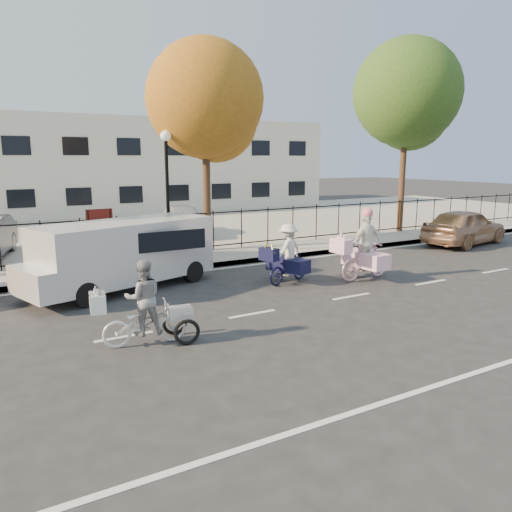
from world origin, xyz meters
TOP-DOWN VIEW (x-y plane):
  - ground at (0.00, 0.00)m, footprint 120.00×120.00m
  - road_markings at (0.00, 0.00)m, footprint 60.00×9.52m
  - curb at (0.00, 5.05)m, footprint 60.00×0.10m
  - sidewalk at (0.00, 6.10)m, footprint 60.00×2.20m
  - parking_lot at (0.00, 15.00)m, footprint 60.00×15.60m
  - iron_fence at (0.00, 7.20)m, footprint 58.00×0.06m
  - building at (0.00, 25.00)m, footprint 34.00×10.00m
  - lamppost at (0.50, 6.80)m, footprint 0.36×0.36m
  - street_sign at (-1.85, 6.80)m, footprint 0.85×0.06m
  - zebra_trike at (-2.74, -0.61)m, footprint 1.97×0.94m
  - unicorn_bike at (4.55, 1.26)m, footprint 2.14×1.49m
  - bull_bike at (2.36, 2.10)m, footprint 1.92×1.35m
  - white_van at (-1.95, 3.80)m, footprint 5.70×3.18m
  - gold_sedan at (12.31, 3.80)m, footprint 4.67×2.52m
  - lot_car_d at (2.75, 11.22)m, footprint 2.48×4.39m
  - tree_mid at (2.34, 7.36)m, footprint 4.23×4.23m
  - tree_east at (12.34, 7.36)m, footprint 4.85×4.85m

SIDE VIEW (x-z plane):
  - ground at x=0.00m, z-range 0.00..0.00m
  - road_markings at x=0.00m, z-range 0.00..0.01m
  - curb at x=0.00m, z-range 0.00..0.15m
  - sidewalk at x=0.00m, z-range 0.00..0.15m
  - parking_lot at x=0.00m, z-range 0.00..0.15m
  - zebra_trike at x=-2.74m, z-range -0.19..1.49m
  - bull_bike at x=2.36m, z-range -0.17..1.55m
  - gold_sedan at x=12.31m, z-range 0.00..1.51m
  - unicorn_bike at x=4.55m, z-range -0.28..1.87m
  - lot_car_d at x=2.75m, z-range 0.15..1.56m
  - iron_fence at x=0.00m, z-range 0.15..1.65m
  - white_van at x=-1.95m, z-range 0.10..1.98m
  - street_sign at x=-1.85m, z-range 0.52..2.32m
  - building at x=0.00m, z-range 0.00..6.00m
  - lamppost at x=0.50m, z-range 0.95..5.28m
  - tree_mid at x=2.34m, z-range 1.55..9.31m
  - tree_east at x=12.34m, z-range 1.78..10.67m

